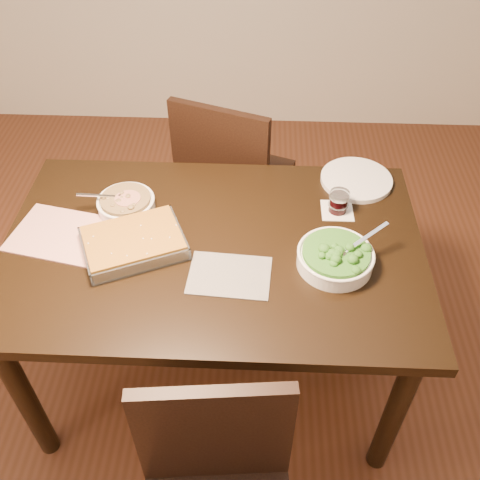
% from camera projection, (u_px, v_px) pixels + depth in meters
% --- Properties ---
extents(ground, '(4.00, 4.00, 0.00)m').
position_uv_depth(ground, '(219.00, 368.00, 2.30)').
color(ground, '#472414').
rests_on(ground, ground).
extents(table, '(1.40, 0.90, 0.75)m').
position_uv_depth(table, '(214.00, 264.00, 1.84)').
color(table, black).
rests_on(table, ground).
extents(magazine_a, '(0.37, 0.30, 0.01)m').
position_uv_depth(magazine_a, '(62.00, 234.00, 1.80)').
color(magazine_a, '#AA3630').
rests_on(magazine_a, table).
extents(magazine_b, '(0.27, 0.20, 0.00)m').
position_uv_depth(magazine_b, '(230.00, 275.00, 1.67)').
color(magazine_b, '#25262C').
rests_on(magazine_b, table).
extents(coaster, '(0.11, 0.11, 0.00)m').
position_uv_depth(coaster, '(337.00, 211.00, 1.89)').
color(coaster, white).
rests_on(coaster, table).
extents(stew_bowl, '(0.22, 0.20, 0.08)m').
position_uv_depth(stew_bowl, '(126.00, 203.00, 1.88)').
color(stew_bowl, white).
rests_on(stew_bowl, table).
extents(broccoli_bowl, '(0.26, 0.24, 0.09)m').
position_uv_depth(broccoli_bowl, '(335.00, 257.00, 1.69)').
color(broccoli_bowl, white).
rests_on(broccoli_bowl, table).
extents(baking_dish, '(0.39, 0.34, 0.06)m').
position_uv_depth(baking_dish, '(134.00, 243.00, 1.74)').
color(baking_dish, silver).
rests_on(baking_dish, table).
extents(wine_tumbler, '(0.07, 0.07, 0.08)m').
position_uv_depth(wine_tumbler, '(339.00, 201.00, 1.86)').
color(wine_tumbler, black).
rests_on(wine_tumbler, coaster).
extents(dinner_plate, '(0.27, 0.27, 0.02)m').
position_uv_depth(dinner_plate, '(356.00, 180.00, 2.01)').
color(dinner_plate, white).
rests_on(dinner_plate, table).
extents(chair_far, '(0.55, 0.55, 0.92)m').
position_uv_depth(chair_far, '(231.00, 176.00, 2.43)').
color(chair_far, black).
rests_on(chair_far, ground).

